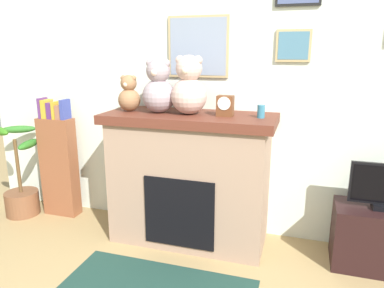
# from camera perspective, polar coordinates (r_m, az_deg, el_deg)

# --- Properties ---
(back_wall) EXTENTS (5.20, 0.15, 2.60)m
(back_wall) POSITION_cam_1_polar(r_m,az_deg,el_deg) (3.44, 4.72, 7.35)
(back_wall) COLOR silver
(back_wall) RESTS_ON ground_plane
(fireplace) EXTENTS (1.51, 0.66, 1.20)m
(fireplace) POSITION_cam_1_polar(r_m,az_deg,el_deg) (3.32, -0.38, -5.36)
(fireplace) COLOR #997B65
(fireplace) RESTS_ON ground_plane
(bookshelf) EXTENTS (0.38, 0.16, 1.26)m
(bookshelf) POSITION_cam_1_polar(r_m,az_deg,el_deg) (4.09, -20.27, -2.68)
(bookshelf) COLOR brown
(bookshelf) RESTS_ON ground_plane
(potted_plant) EXTENTS (0.52, 0.56, 0.99)m
(potted_plant) POSITION_cam_1_polar(r_m,az_deg,el_deg) (4.33, -25.38, -6.30)
(potted_plant) COLOR brown
(potted_plant) RESTS_ON ground_plane
(tv_stand) EXTENTS (0.74, 0.40, 0.52)m
(tv_stand) POSITION_cam_1_polar(r_m,az_deg,el_deg) (3.39, 27.69, -13.09)
(tv_stand) COLOR black
(tv_stand) RESTS_ON ground_plane
(candle_jar) EXTENTS (0.06, 0.06, 0.11)m
(candle_jar) POSITION_cam_1_polar(r_m,az_deg,el_deg) (3.01, 10.84, 5.07)
(candle_jar) COLOR teal
(candle_jar) RESTS_ON fireplace
(mantel_clock) EXTENTS (0.14, 0.10, 0.17)m
(mantel_clock) POSITION_cam_1_polar(r_m,az_deg,el_deg) (3.05, 5.26, 6.02)
(mantel_clock) COLOR brown
(mantel_clock) RESTS_ON fireplace
(teddy_bear_brown) EXTENTS (0.20, 0.20, 0.33)m
(teddy_bear_brown) POSITION_cam_1_polar(r_m,az_deg,el_deg) (3.35, -9.90, 7.63)
(teddy_bear_brown) COLOR #926744
(teddy_bear_brown) RESTS_ON fireplace
(teddy_bear_grey) EXTENTS (0.29, 0.29, 0.47)m
(teddy_bear_grey) POSITION_cam_1_polar(r_m,az_deg,el_deg) (3.22, -5.29, 8.70)
(teddy_bear_grey) COLOR gray
(teddy_bear_grey) RESTS_ON fireplace
(teddy_bear_cream) EXTENTS (0.31, 0.31, 0.50)m
(teddy_bear_cream) POSITION_cam_1_polar(r_m,az_deg,el_deg) (3.12, -0.50, 8.83)
(teddy_bear_cream) COLOR #C7A698
(teddy_bear_cream) RESTS_ON fireplace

